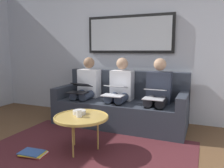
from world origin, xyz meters
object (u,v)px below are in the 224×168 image
(coffee_table, at_px, (81,117))
(laptop_silver, at_px, (155,94))
(framed_mirror, at_px, (129,34))
(cup, at_px, (79,113))
(laptop_white, at_px, (115,90))
(person_right, at_px, (87,87))
(bowl, at_px, (79,112))
(couch, at_px, (121,106))
(person_middle, at_px, (120,89))
(laptop_black, at_px, (80,88))
(magazine_stack, at_px, (33,153))
(person_left, at_px, (158,92))

(coffee_table, xyz_separation_m, laptop_silver, (-0.72, -0.90, 0.19))
(coffee_table, height_order, laptop_silver, laptop_silver)
(framed_mirror, height_order, cup, framed_mirror)
(laptop_white, bearing_deg, person_right, -20.61)
(bowl, relative_size, laptop_white, 0.45)
(coffee_table, height_order, cup, cup)
(couch, height_order, person_middle, person_middle)
(bowl, height_order, laptop_black, laptop_black)
(laptop_silver, height_order, person_middle, person_middle)
(couch, height_order, person_right, person_right)
(cup, bearing_deg, bowl, -60.58)
(magazine_stack, bearing_deg, bowl, -133.15)
(couch, distance_m, cup, 1.26)
(bowl, bearing_deg, magazine_stack, 46.85)
(framed_mirror, xyz_separation_m, person_left, (-0.64, 0.46, -0.94))
(bowl, distance_m, laptop_black, 0.97)
(bowl, height_order, laptop_white, laptop_white)
(cup, relative_size, person_middle, 0.08)
(coffee_table, distance_m, person_left, 1.37)
(cup, xyz_separation_m, person_left, (-0.73, -1.18, 0.12))
(framed_mirror, bearing_deg, person_left, 144.48)
(person_left, distance_m, magazine_stack, 2.00)
(coffee_table, xyz_separation_m, person_right, (0.56, -1.15, 0.17))
(person_middle, height_order, laptop_white, person_middle)
(person_right, relative_size, laptop_black, 3.22)
(coffee_table, relative_size, person_middle, 0.59)
(bowl, distance_m, laptop_white, 0.85)
(laptop_black, height_order, magazine_stack, laptop_black)
(framed_mirror, relative_size, cup, 18.02)
(couch, xyz_separation_m, laptop_white, (0.00, 0.31, 0.32))
(laptop_black, xyz_separation_m, magazine_stack, (-0.08, 1.25, -0.60))
(framed_mirror, xyz_separation_m, coffee_table, (0.08, 1.61, -1.11))
(couch, bearing_deg, magazine_stack, 70.32)
(person_left, bearing_deg, cup, 58.06)
(coffee_table, bearing_deg, framed_mirror, -92.84)
(framed_mirror, bearing_deg, laptop_white, 90.00)
(couch, distance_m, laptop_silver, 0.78)
(bowl, distance_m, laptop_silver, 1.15)
(person_left, height_order, person_right, same)
(framed_mirror, xyz_separation_m, magazine_stack, (0.56, 1.95, -1.53))
(laptop_white, bearing_deg, framed_mirror, -90.00)
(framed_mirror, relative_size, person_left, 1.42)
(couch, relative_size, person_middle, 1.93)
(framed_mirror, bearing_deg, laptop_silver, 132.20)
(person_middle, bearing_deg, framed_mirror, -90.00)
(cup, xyz_separation_m, laptop_white, (-0.09, -0.94, 0.14))
(laptop_silver, distance_m, laptop_black, 1.28)
(cup, height_order, laptop_silver, laptop_silver)
(laptop_silver, distance_m, person_middle, 0.69)
(coffee_table, bearing_deg, laptop_silver, -128.65)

